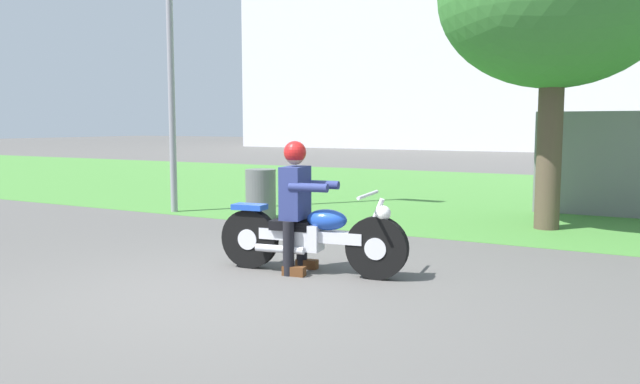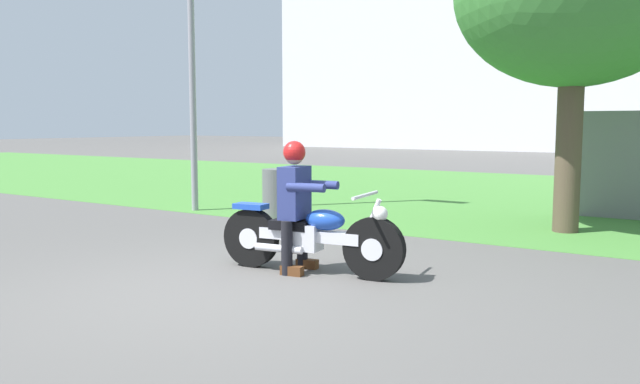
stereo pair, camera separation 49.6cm
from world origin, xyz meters
TOP-DOWN VIEW (x-y plane):
  - ground at (0.00, 0.00)m, footprint 120.00×120.00m
  - grass_verge at (0.00, 9.73)m, footprint 60.00×12.00m
  - motorcycle_lead at (0.27, 1.15)m, footprint 2.10×0.67m
  - rider_lead at (0.10, 1.13)m, footprint 0.59×0.51m
  - trash_can at (-2.39, 4.12)m, footprint 0.51×0.51m

SIDE VIEW (x-z plane):
  - ground at x=0.00m, z-range 0.00..0.00m
  - grass_verge at x=0.00m, z-range 0.00..0.01m
  - motorcycle_lead at x=0.27m, z-range -0.05..0.84m
  - trash_can at x=-2.39m, z-range 0.00..0.83m
  - rider_lead at x=0.10m, z-range 0.12..1.52m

